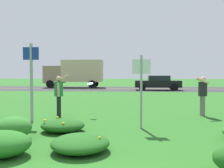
{
  "coord_description": "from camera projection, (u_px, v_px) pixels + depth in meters",
  "views": [
    {
      "loc": [
        0.82,
        -2.81,
        1.72
      ],
      "look_at": [
        0.05,
        6.95,
        1.31
      ],
      "focal_mm": 42.25,
      "sensor_mm": 36.0,
      "label": 1
    }
  ],
  "objects": [
    {
      "name": "daylily_clump_mid_center",
      "position": [
        63.0,
        125.0,
        7.71
      ],
      "size": [
        1.28,
        1.2,
        0.42
      ],
      "color": "#1E5619",
      "rests_on": "ground"
    },
    {
      "name": "highway_strip",
      "position": [
        125.0,
        89.0,
        28.47
      ],
      "size": [
        120.0,
        8.79,
        0.01
      ],
      "primitive_type": "cube",
      "color": "#2D2D30",
      "rests_on": "ground"
    },
    {
      "name": "frisbee_pale_blue",
      "position": [
        90.0,
        84.0,
        10.5
      ],
      "size": [
        0.26,
        0.24,
        0.14
      ],
      "color": "#ADD6E5"
    },
    {
      "name": "car_black_center_left",
      "position": [
        158.0,
        83.0,
        26.2
      ],
      "size": [
        4.5,
        2.0,
        1.45
      ],
      "color": "black",
      "rests_on": "ground"
    },
    {
      "name": "daylily_clump_near_camera",
      "position": [
        80.0,
        143.0,
        5.76
      ],
      "size": [
        1.28,
        1.37,
        0.36
      ],
      "color": "#1E5619",
      "rests_on": "ground"
    },
    {
      "name": "person_catcher_dark_shirt",
      "position": [
        203.0,
        93.0,
        10.46
      ],
      "size": [
        0.54,
        0.53,
        1.57
      ],
      "color": "#232328",
      "rests_on": "ground"
    },
    {
      "name": "daylily_clump_front_center",
      "position": [
        0.0,
        144.0,
        5.4
      ],
      "size": [
        1.29,
        1.13,
        0.56
      ],
      "color": "#23661E",
      "rests_on": "ground"
    },
    {
      "name": "highway_center_stripe",
      "position": [
        125.0,
        89.0,
        28.47
      ],
      "size": [
        120.0,
        0.16,
        0.0
      ],
      "primitive_type": "cube",
      "color": "yellow",
      "rests_on": "ground"
    },
    {
      "name": "daylily_clump_mid_right",
      "position": [
        13.0,
        128.0,
        6.84
      ],
      "size": [
        0.94,
        0.96,
        0.58
      ],
      "color": "#2D7526",
      "rests_on": "ground"
    },
    {
      "name": "sign_post_by_roadside",
      "position": [
        141.0,
        84.0,
        8.09
      ],
      "size": [
        0.56,
        0.1,
        2.26
      ],
      "color": "#93969B",
      "rests_on": "ground"
    },
    {
      "name": "sign_post_near_path",
      "position": [
        31.0,
        75.0,
        9.2
      ],
      "size": [
        0.56,
        0.1,
        2.74
      ],
      "color": "#93969B",
      "rests_on": "ground"
    },
    {
      "name": "ground_plane",
      "position": [
        119.0,
        102.0,
        15.7
      ],
      "size": [
        120.0,
        120.0,
        0.0
      ],
      "primitive_type": "plane",
      "color": "#26601E"
    },
    {
      "name": "box_truck_tan",
      "position": [
        75.0,
        72.0,
        30.82
      ],
      "size": [
        6.7,
        2.46,
        3.2
      ],
      "color": "#937F60",
      "rests_on": "ground"
    },
    {
      "name": "person_thrower_green_shirt",
      "position": [
        59.0,
        92.0,
        10.28
      ],
      "size": [
        0.52,
        0.52,
        1.66
      ],
      "color": "#287038",
      "rests_on": "ground"
    }
  ]
}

